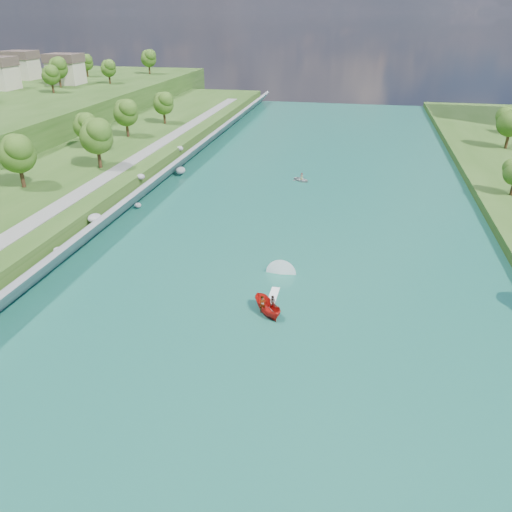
# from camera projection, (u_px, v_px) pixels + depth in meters

# --- Properties ---
(ground) EXTENTS (260.00, 260.00, 0.00)m
(ground) POSITION_uv_depth(u_px,v_px,m) (254.00, 342.00, 46.98)
(ground) COLOR #2D5119
(ground) RESTS_ON ground
(river_water) EXTENTS (55.00, 240.00, 0.10)m
(river_water) POSITION_uv_depth(u_px,v_px,m) (286.00, 252.00, 64.54)
(river_water) COLOR #185D4C
(river_water) RESTS_ON ground
(ridge_west) EXTENTS (60.00, 120.00, 9.00)m
(ridge_west) POSITION_uv_depth(u_px,v_px,m) (43.00, 103.00, 143.72)
(ridge_west) COLOR #2D5119
(ridge_west) RESTS_ON ground
(riprap_bank) EXTENTS (4.27, 236.00, 4.51)m
(riprap_bank) POSITION_uv_depth(u_px,v_px,m) (98.00, 226.00, 67.78)
(riprap_bank) COLOR slate
(riprap_bank) RESTS_ON ground
(riverside_path) EXTENTS (3.00, 200.00, 0.10)m
(riverside_path) POSITION_uv_depth(u_px,v_px,m) (55.00, 209.00, 68.98)
(riverside_path) COLOR gray
(riverside_path) RESTS_ON berm_west
(ridge_houses) EXTENTS (29.50, 29.50, 8.40)m
(ridge_houses) POSITION_uv_depth(u_px,v_px,m) (28.00, 68.00, 145.38)
(ridge_houses) COLOR beige
(ridge_houses) RESTS_ON ridge_west
(trees_ridge) EXTENTS (21.95, 69.78, 9.53)m
(trees_ridge) POSITION_uv_depth(u_px,v_px,m) (77.00, 69.00, 143.15)
(trees_ridge) COLOR #2B4D14
(trees_ridge) RESTS_ON ridge_west
(motorboat) EXTENTS (3.94, 18.95, 2.21)m
(motorboat) POSITION_uv_depth(u_px,v_px,m) (270.00, 301.00, 52.23)
(motorboat) COLOR red
(motorboat) RESTS_ON river_water
(raft) EXTENTS (4.01, 3.84, 1.50)m
(raft) POSITION_uv_depth(u_px,v_px,m) (302.00, 179.00, 91.51)
(raft) COLOR #9A9DA2
(raft) RESTS_ON river_water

